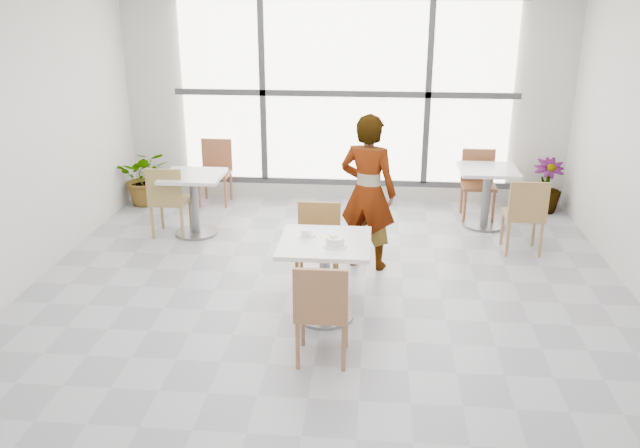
# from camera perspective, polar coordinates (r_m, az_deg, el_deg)

# --- Properties ---
(floor) EXTENTS (7.00, 7.00, 0.00)m
(floor) POSITION_cam_1_polar(r_m,az_deg,el_deg) (6.15, 0.25, -7.83)
(floor) COLOR #9E9EA5
(floor) RESTS_ON ground
(wall_back) EXTENTS (6.00, 0.00, 6.00)m
(wall_back) POSITION_cam_1_polar(r_m,az_deg,el_deg) (9.04, 2.16, 11.25)
(wall_back) COLOR silver
(wall_back) RESTS_ON ground
(wall_front) EXTENTS (6.00, 0.00, 6.00)m
(wall_front) POSITION_cam_1_polar(r_m,az_deg,el_deg) (2.40, -6.97, -14.93)
(wall_front) COLOR silver
(wall_front) RESTS_ON ground
(window) EXTENTS (4.60, 0.07, 2.52)m
(window) POSITION_cam_1_polar(r_m,az_deg,el_deg) (8.97, 2.14, 11.19)
(window) COLOR white
(window) RESTS_ON ground
(main_table) EXTENTS (0.80, 0.80, 0.75)m
(main_table) POSITION_cam_1_polar(r_m,az_deg,el_deg) (5.88, 0.43, -3.52)
(main_table) COLOR white
(main_table) RESTS_ON ground
(chair_near) EXTENTS (0.42, 0.42, 0.87)m
(chair_near) POSITION_cam_1_polar(r_m,az_deg,el_deg) (5.19, 0.15, -7.18)
(chair_near) COLOR #A36B46
(chair_near) RESTS_ON ground
(chair_far) EXTENTS (0.42, 0.42, 0.87)m
(chair_far) POSITION_cam_1_polar(r_m,az_deg,el_deg) (6.47, -0.16, -1.50)
(chair_far) COLOR olive
(chair_far) RESTS_ON ground
(oatmeal_bowl) EXTENTS (0.21, 0.21, 0.09)m
(oatmeal_bowl) POSITION_cam_1_polar(r_m,az_deg,el_deg) (5.67, 1.31, -1.49)
(oatmeal_bowl) COLOR white
(oatmeal_bowl) RESTS_ON main_table
(coffee_cup) EXTENTS (0.16, 0.13, 0.07)m
(coffee_cup) POSITION_cam_1_polar(r_m,az_deg,el_deg) (5.88, -1.24, -0.84)
(coffee_cup) COLOR white
(coffee_cup) RESTS_ON main_table
(person) EXTENTS (0.70, 0.57, 1.65)m
(person) POSITION_cam_1_polar(r_m,az_deg,el_deg) (6.90, 4.15, 2.73)
(person) COLOR black
(person) RESTS_ON ground
(bg_table_left) EXTENTS (0.70, 0.70, 0.75)m
(bg_table_left) POSITION_cam_1_polar(r_m,az_deg,el_deg) (8.06, -10.79, 2.43)
(bg_table_left) COLOR silver
(bg_table_left) RESTS_ON ground
(bg_table_right) EXTENTS (0.70, 0.70, 0.75)m
(bg_table_right) POSITION_cam_1_polar(r_m,az_deg,el_deg) (8.44, 14.18, 2.95)
(bg_table_right) COLOR silver
(bg_table_right) RESTS_ON ground
(bg_chair_left_near) EXTENTS (0.42, 0.42, 0.87)m
(bg_chair_left_near) POSITION_cam_1_polar(r_m,az_deg,el_deg) (8.02, -12.98, 2.29)
(bg_chair_left_near) COLOR #9D8448
(bg_chair_left_near) RESTS_ON ground
(bg_chair_left_far) EXTENTS (0.42, 0.42, 0.87)m
(bg_chair_left_far) POSITION_cam_1_polar(r_m,az_deg,el_deg) (9.25, -8.98, 4.89)
(bg_chair_left_far) COLOR #A2603C
(bg_chair_left_far) RESTS_ON ground
(bg_chair_right_near) EXTENTS (0.42, 0.42, 0.87)m
(bg_chair_right_near) POSITION_cam_1_polar(r_m,az_deg,el_deg) (7.66, 17.28, 1.03)
(bg_chair_right_near) COLOR #9F7B46
(bg_chair_right_near) RESTS_ON ground
(bg_chair_right_far) EXTENTS (0.42, 0.42, 0.87)m
(bg_chair_right_far) POSITION_cam_1_polar(r_m,az_deg,el_deg) (8.80, 13.47, 3.80)
(bg_chair_right_far) COLOR brown
(bg_chair_right_far) RESTS_ON ground
(plant_left) EXTENTS (0.81, 0.74, 0.77)m
(plant_left) POSITION_cam_1_polar(r_m,az_deg,el_deg) (9.38, -14.83, 3.93)
(plant_left) COLOR #387632
(plant_left) RESTS_ON ground
(plant_right) EXTENTS (0.42, 0.42, 0.72)m
(plant_right) POSITION_cam_1_polar(r_m,az_deg,el_deg) (9.26, 18.92, 3.14)
(plant_right) COLOR #427941
(plant_right) RESTS_ON ground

